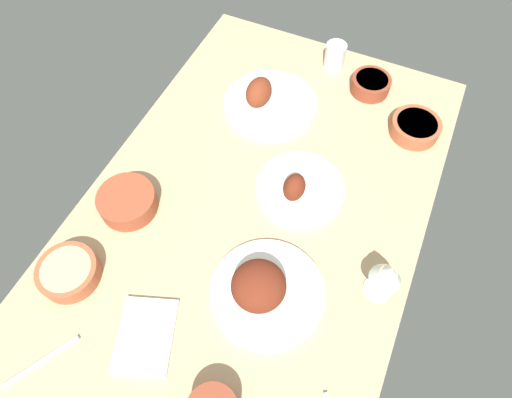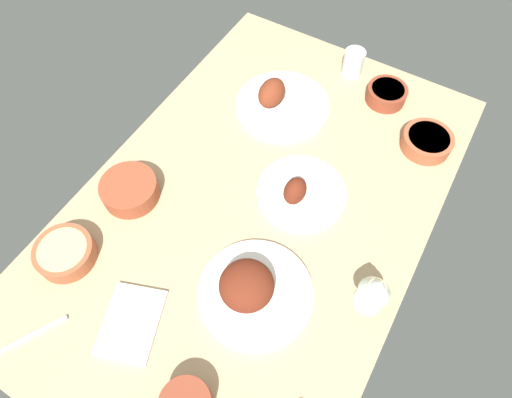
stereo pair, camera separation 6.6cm
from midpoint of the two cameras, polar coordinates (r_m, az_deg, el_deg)
dining_table at (r=122.16cm, az=-1.56°, el=-1.04°), size 140.00×90.00×4.00cm
plate_near_viewer at (r=120.82cm, az=4.04°, el=1.31°), size 25.17×25.17×9.16cm
plate_center_main at (r=140.46cm, az=0.01°, el=12.78°), size 29.85×29.85×9.81cm
plate_far_side at (r=106.25cm, az=-0.95°, el=-11.82°), size 28.40×28.40×10.13cm
bowl_pasta at (r=140.25cm, az=18.91°, el=8.88°), size 14.78×14.78×4.63cm
bowl_onions at (r=123.10cm, az=-18.05°, el=-0.37°), size 15.67×15.67×5.63cm
bowl_potatoes at (r=119.43cm, az=-24.91°, el=-8.77°), size 14.94×14.94×4.88cm
bowl_soup at (r=148.87cm, az=13.56°, el=14.42°), size 12.59×12.59×4.94cm
wine_glass at (r=104.02cm, az=15.11°, el=-9.73°), size 7.60×7.60×14.00cm
water_tumbler at (r=153.95cm, az=9.05°, el=18.03°), size 6.80×6.80×8.71cm
folded_napkin at (r=110.04cm, az=-16.05°, el=-16.95°), size 20.99×18.13×1.20cm
spoon_loose at (r=117.36cm, az=-27.96°, el=-18.48°), size 16.61×9.83×0.80cm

